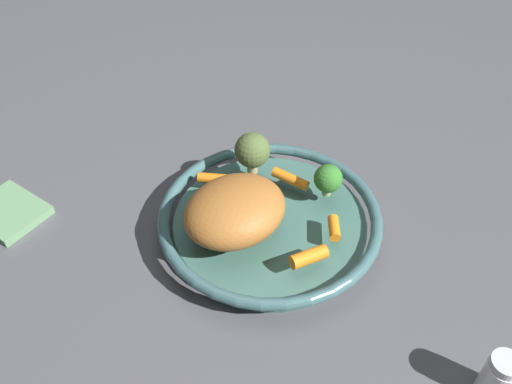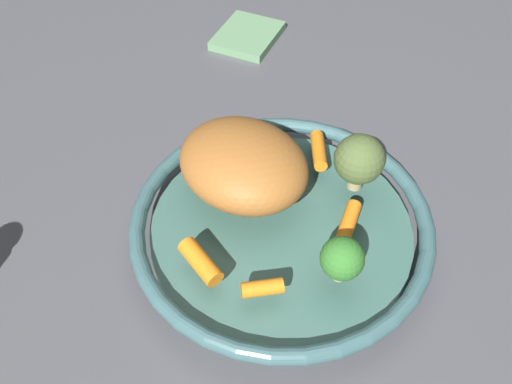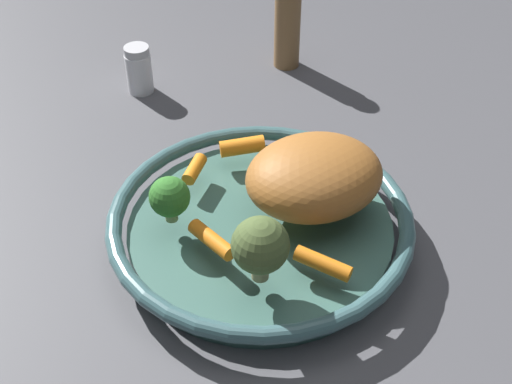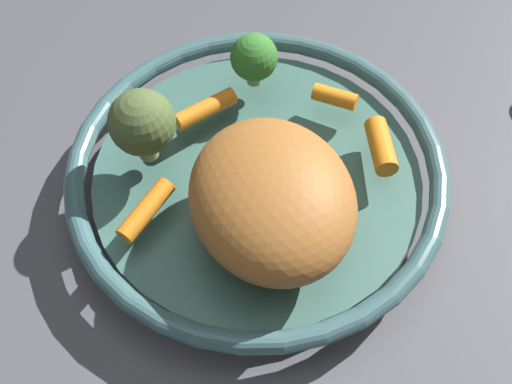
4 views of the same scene
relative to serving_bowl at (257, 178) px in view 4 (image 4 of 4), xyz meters
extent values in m
plane|color=#4C4C51|center=(0.00, 0.00, -0.03)|extent=(2.21, 2.21, 0.00)
cylinder|color=#3D665B|center=(0.00, 0.00, -0.01)|extent=(0.30, 0.30, 0.03)
torus|color=#3B5F63|center=(0.00, 0.00, 0.01)|extent=(0.34, 0.34, 0.02)
ellipsoid|color=#A3622A|center=(0.03, 0.05, 0.06)|extent=(0.18, 0.19, 0.07)
cylinder|color=orange|center=(-0.10, -0.01, 0.03)|extent=(0.03, 0.04, 0.02)
cylinder|color=orange|center=(0.00, -0.07, 0.03)|extent=(0.06, 0.02, 0.02)
cylinder|color=orange|center=(-0.09, 0.06, 0.03)|extent=(0.05, 0.06, 0.02)
cylinder|color=orange|center=(0.10, -0.02, 0.03)|extent=(0.06, 0.03, 0.02)
cylinder|color=#97A966|center=(-0.06, -0.08, 0.03)|extent=(0.01, 0.01, 0.01)
sphere|color=#33752A|center=(-0.06, -0.08, 0.05)|extent=(0.04, 0.04, 0.04)
cylinder|color=tan|center=(0.07, -0.07, 0.03)|extent=(0.02, 0.02, 0.02)
sphere|color=#4C6031|center=(0.07, -0.07, 0.07)|extent=(0.06, 0.06, 0.06)
camera|label=1|loc=(-0.24, 0.51, 0.60)|focal=37.94mm
camera|label=2|loc=(-0.37, -0.08, 0.49)|focal=38.46mm
camera|label=3|loc=(0.38, -0.40, 0.52)|focal=47.60mm
camera|label=4|loc=(0.22, 0.25, 0.48)|focal=45.43mm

